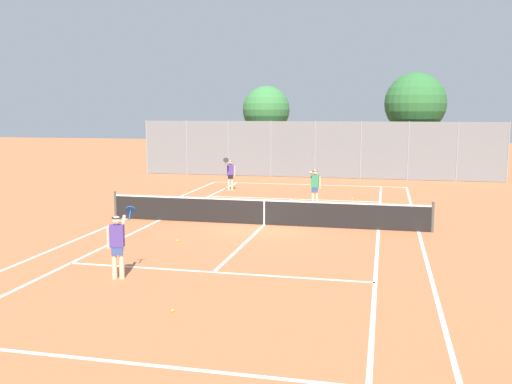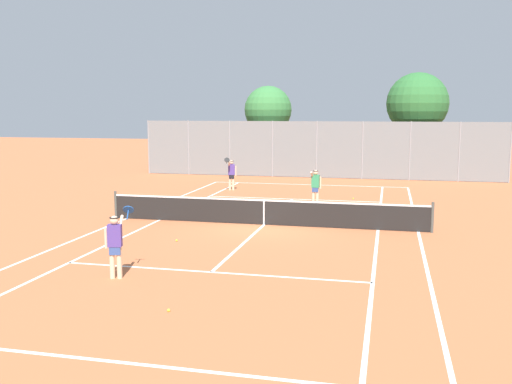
% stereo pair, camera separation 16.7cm
% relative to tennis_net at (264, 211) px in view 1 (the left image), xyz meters
% --- Properties ---
extents(ground_plane, '(120.00, 120.00, 0.00)m').
position_rel_tennis_net_xyz_m(ground_plane, '(0.00, 0.00, -0.51)').
color(ground_plane, '#BC663D').
extents(court_line_markings, '(11.10, 23.90, 0.01)m').
position_rel_tennis_net_xyz_m(court_line_markings, '(0.00, 0.00, -0.51)').
color(court_line_markings, white).
rests_on(court_line_markings, ground).
extents(tennis_net, '(12.00, 0.10, 1.07)m').
position_rel_tennis_net_xyz_m(tennis_net, '(0.00, 0.00, 0.00)').
color(tennis_net, '#474C47').
rests_on(tennis_net, ground).
extents(player_near_side, '(0.53, 0.84, 1.77)m').
position_rel_tennis_net_xyz_m(player_near_side, '(-2.17, -7.46, 0.42)').
color(player_near_side, beige).
rests_on(player_near_side, ground).
extents(player_far_left, '(0.49, 0.86, 1.77)m').
position_rel_tennis_net_xyz_m(player_far_left, '(-3.67, 8.71, 0.42)').
color(player_far_left, beige).
rests_on(player_far_left, ground).
extents(player_far_right, '(0.45, 0.48, 1.60)m').
position_rel_tennis_net_xyz_m(player_far_right, '(1.30, 4.73, 0.40)').
color(player_far_right, beige).
rests_on(player_far_right, ground).
extents(loose_tennis_ball_0, '(0.07, 0.07, 0.07)m').
position_rel_tennis_net_xyz_m(loose_tennis_ball_0, '(-2.17, -3.27, -0.48)').
color(loose_tennis_ball_0, '#D1DB33').
rests_on(loose_tennis_ball_0, ground).
extents(loose_tennis_ball_1, '(0.07, 0.07, 0.07)m').
position_rel_tennis_net_xyz_m(loose_tennis_ball_1, '(2.82, 7.04, -0.48)').
color(loose_tennis_ball_1, '#D1DB33').
rests_on(loose_tennis_ball_1, ground).
extents(loose_tennis_ball_2, '(0.07, 0.07, 0.07)m').
position_rel_tennis_net_xyz_m(loose_tennis_ball_2, '(0.02, -9.44, -0.48)').
color(loose_tennis_ball_2, '#D1DB33').
rests_on(loose_tennis_ball_2, ground).
extents(back_fence, '(22.70, 0.08, 3.56)m').
position_rel_tennis_net_xyz_m(back_fence, '(-0.00, 15.43, 1.27)').
color(back_fence, gray).
rests_on(back_fence, ground).
extents(tree_behind_left, '(3.21, 3.21, 5.86)m').
position_rel_tennis_net_xyz_m(tree_behind_left, '(-3.77, 18.06, 3.68)').
color(tree_behind_left, brown).
rests_on(tree_behind_left, ground).
extents(tree_behind_right, '(3.94, 3.94, 6.63)m').
position_rel_tennis_net_xyz_m(tree_behind_right, '(6.12, 18.22, 4.05)').
color(tree_behind_right, brown).
rests_on(tree_behind_right, ground).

